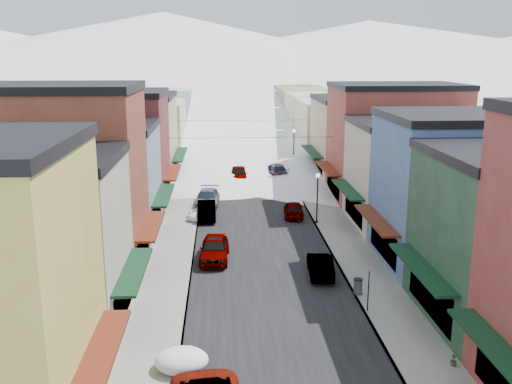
{
  "coord_description": "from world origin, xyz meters",
  "views": [
    {
      "loc": [
        -2.91,
        -15.91,
        14.29
      ],
      "look_at": [
        0.0,
        31.27,
        2.78
      ],
      "focal_mm": 40.0,
      "sensor_mm": 36.0,
      "label": 1
    }
  ],
  "objects": [
    {
      "name": "bldg_l_cream",
      "position": [
        -13.19,
        12.5,
        4.76
      ],
      "size": [
        11.3,
        8.2,
        9.5
      ],
      "color": "#B3A490",
      "rests_on": "ground"
    },
    {
      "name": "trash_can",
      "position": [
        5.2,
        15.67,
        0.64
      ],
      "size": [
        0.57,
        0.57,
        0.96
      ],
      "color": "#525457",
      "rests_on": "sidewalk_right"
    },
    {
      "name": "mountain_ridge",
      "position": [
        -19.47,
        277.18,
        14.36
      ],
      "size": [
        670.0,
        340.0,
        34.0
      ],
      "color": "silver",
      "rests_on": "ground"
    },
    {
      "name": "planter_far",
      "position": [
        7.73,
        7.35,
        0.42
      ],
      "size": [
        0.43,
        0.43,
        0.55
      ],
      "primitive_type": "imported",
      "rotation": [
        0.0,
        0.0,
        0.78
      ],
      "color": "#285527",
      "rests_on": "sidewalk_right"
    },
    {
      "name": "bldg_l_brick_near",
      "position": [
        -13.69,
        20.5,
        6.26
      ],
      "size": [
        12.3,
        8.2,
        12.5
      ],
      "color": "brown",
      "rests_on": "ground"
    },
    {
      "name": "streetlamp_near",
      "position": [
        5.2,
        30.7,
        2.86
      ],
      "size": [
        0.36,
        0.36,
        4.3
      ],
      "color": "black",
      "rests_on": "sidewalk_right"
    },
    {
      "name": "car_gray_suv",
      "position": [
        3.5,
        33.12,
        0.71
      ],
      "size": [
        2.03,
        4.31,
        1.42
      ],
      "primitive_type": "imported",
      "rotation": [
        0.0,
        0.0,
        3.06
      ],
      "color": "gray",
      "rests_on": "ground"
    },
    {
      "name": "bldg_r_tan",
      "position": [
        13.19,
        49.0,
        4.76
      ],
      "size": [
        11.3,
        11.2,
        9.5
      ],
      "color": "tan",
      "rests_on": "ground"
    },
    {
      "name": "bldg_l_tan",
      "position": [
        -13.19,
        48.0,
        5.01
      ],
      "size": [
        11.3,
        11.2,
        10.0
      ],
      "color": "tan",
      "rests_on": "ground"
    },
    {
      "name": "bldg_l_grayblue",
      "position": [
        -13.19,
        29.0,
        4.51
      ],
      "size": [
        11.3,
        9.2,
        9.0
      ],
      "color": "gray",
      "rests_on": "ground"
    },
    {
      "name": "curb_right",
      "position": [
        5.05,
        60.0,
        0.07
      ],
      "size": [
        0.1,
        160.0,
        0.15
      ],
      "primitive_type": "cube",
      "color": "slate",
      "rests_on": "ground"
    },
    {
      "name": "car_lane_silver",
      "position": [
        -0.96,
        48.01,
        0.86
      ],
      "size": [
        2.16,
        5.1,
        1.72
      ],
      "primitive_type": "imported",
      "rotation": [
        0.0,
        0.0,
        -0.02
      ],
      "color": "#ACADB4",
      "rests_on": "ground"
    },
    {
      "name": "car_green_sedan",
      "position": [
        3.5,
        19.14,
        0.71
      ],
      "size": [
        1.8,
        4.4,
        1.42
      ],
      "primitive_type": "imported",
      "rotation": [
        0.0,
        0.0,
        3.07
      ],
      "color": "black",
      "rests_on": "ground"
    },
    {
      "name": "sidewalk_left",
      "position": [
        -6.6,
        60.0,
        0.07
      ],
      "size": [
        3.2,
        160.0,
        0.15
      ],
      "primitive_type": "cube",
      "color": "gray",
      "rests_on": "ground"
    },
    {
      "name": "bldg_l_brick_far",
      "position": [
        -14.19,
        38.0,
        5.51
      ],
      "size": [
        13.3,
        9.2,
        11.0
      ],
      "color": "maroon",
      "rests_on": "ground"
    },
    {
      "name": "car_lane_white",
      "position": [
        0.61,
        70.61,
        0.74
      ],
      "size": [
        2.69,
        5.44,
        1.48
      ],
      "primitive_type": "imported",
      "rotation": [
        0.0,
        0.0,
        3.1
      ],
      "color": "silver",
      "rests_on": "ground"
    },
    {
      "name": "car_silver_sedan",
      "position": [
        -3.5,
        22.49,
        0.84
      ],
      "size": [
        2.23,
        5.02,
        1.68
      ],
      "primitive_type": "imported",
      "rotation": [
        0.0,
        0.0,
        -0.05
      ],
      "color": "gray",
      "rests_on": "ground"
    },
    {
      "name": "car_silver_wagon",
      "position": [
        -4.3,
        37.37,
        0.77
      ],
      "size": [
        2.47,
        5.4,
        1.53
      ],
      "primitive_type": "imported",
      "rotation": [
        0.0,
        0.0,
        -0.06
      ],
      "color": "#97989E",
      "rests_on": "ground"
    },
    {
      "name": "distant_blocks",
      "position": [
        0.0,
        83.0,
        4.0
      ],
      "size": [
        34.0,
        55.0,
        8.0
      ],
      "color": "gray",
      "rests_on": "ground"
    },
    {
      "name": "overhead_cables",
      "position": [
        0.0,
        47.5,
        6.2
      ],
      "size": [
        16.4,
        15.04,
        0.04
      ],
      "color": "black",
      "rests_on": "ground"
    },
    {
      "name": "curb_left",
      "position": [
        -5.05,
        60.0,
        0.07
      ],
      "size": [
        0.1,
        160.0,
        0.15
      ],
      "primitive_type": "cube",
      "color": "slate",
      "rests_on": "ground"
    },
    {
      "name": "parking_sign",
      "position": [
        5.2,
        13.32,
        1.54
      ],
      "size": [
        0.12,
        0.31,
        2.37
      ],
      "color": "black",
      "rests_on": "sidewalk_right"
    },
    {
      "name": "streetlamp_far",
      "position": [
        6.17,
        54.31,
        3.28
      ],
      "size": [
        0.41,
        0.41,
        4.97
      ],
      "color": "black",
      "rests_on": "sidewalk_right"
    },
    {
      "name": "sidewalk_right",
      "position": [
        6.6,
        60.0,
        0.07
      ],
      "size": [
        3.2,
        160.0,
        0.15
      ],
      "primitive_type": "cube",
      "color": "gray",
      "rests_on": "ground"
    },
    {
      "name": "snow_pile_near",
      "position": [
        -4.86,
        8.01,
        0.5
      ],
      "size": [
        2.49,
        2.73,
        1.05
      ],
      "color": "white",
      "rests_on": "ground"
    },
    {
      "name": "bldg_r_cream",
      "position": [
        13.69,
        30.0,
        4.51
      ],
      "size": [
        12.3,
        9.2,
        9.0
      ],
      "color": "#B9AA95",
      "rests_on": "ground"
    },
    {
      "name": "road",
      "position": [
        0.0,
        60.0,
        0.01
      ],
      "size": [
        10.0,
        160.0,
        0.01
      ],
      "primitive_type": "cube",
      "color": "black",
      "rests_on": "ground"
    },
    {
      "name": "snow_pile_far",
      "position": [
        -4.88,
        33.28,
        0.42
      ],
      "size": [
        2.1,
        2.49,
        0.89
      ],
      "color": "white",
      "rests_on": "ground"
    },
    {
      "name": "snow_pile_mid",
      "position": [
        -4.88,
        32.01,
        0.43
      ],
      "size": [
        2.1,
        2.49,
        0.89
      ],
      "color": "white",
      "rests_on": "ground"
    },
    {
      "name": "bldg_r_brick_far",
      "position": [
        14.19,
        39.0,
        5.76
      ],
      "size": [
        13.3,
        9.2,
        11.5
      ],
      "color": "maroon",
      "rests_on": "ground"
    },
    {
      "name": "bldg_r_blue",
      "position": [
        13.19,
        21.0,
        5.26
      ],
      "size": [
        11.3,
        9.2,
        10.5
      ],
      "color": "#3D5B8B",
      "rests_on": "ground"
    },
    {
      "name": "car_black_sedan",
      "position": [
        3.5,
        49.57,
        0.84
      ],
      "size": [
        2.78,
        5.97,
        1.69
      ],
      "primitive_type": "imported",
      "rotation": [
        0.0,
        0.0,
        3.21
      ],
      "color": "black",
      "rests_on": "ground"
    },
    {
      "name": "car_dark_hatch",
      "position": [
        -4.3,
        32.98,
        0.76
      ],
      "size": [
        1.73,
        4.63,
        1.51
      ],
      "primitive_type": "imported",
      "rotation": [
        0.0,
        0.0,
        0.03
      ],
      "color": "black",
      "rests_on": "ground"
    }
  ]
}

